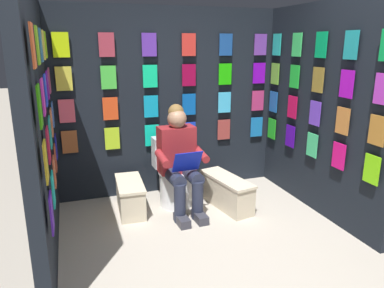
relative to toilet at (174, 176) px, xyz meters
name	(u,v)px	position (x,y,z in m)	size (l,w,h in m)	color
ground_plane	(243,285)	(-0.07, 1.66, -0.33)	(30.00, 30.00, 0.00)	#B2A899
display_wall_back	(168,102)	(-0.07, -0.46, 0.80)	(2.84, 0.14, 2.25)	black
display_wall_left	(322,110)	(-1.49, 0.62, 0.80)	(0.14, 2.07, 2.25)	black
display_wall_right	(39,130)	(1.34, 0.62, 0.80)	(0.14, 2.07, 2.25)	black
toilet	(174,176)	(0.00, 0.00, 0.00)	(0.41, 0.56, 0.77)	white
person_reading	(180,160)	(-0.01, 0.23, 0.27)	(0.54, 0.70, 1.19)	maroon
comic_longbox_near	(130,196)	(0.53, 0.06, -0.15)	(0.31, 0.67, 0.35)	beige
comic_longbox_far	(227,192)	(-0.54, 0.30, -0.15)	(0.40, 0.81, 0.35)	beige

